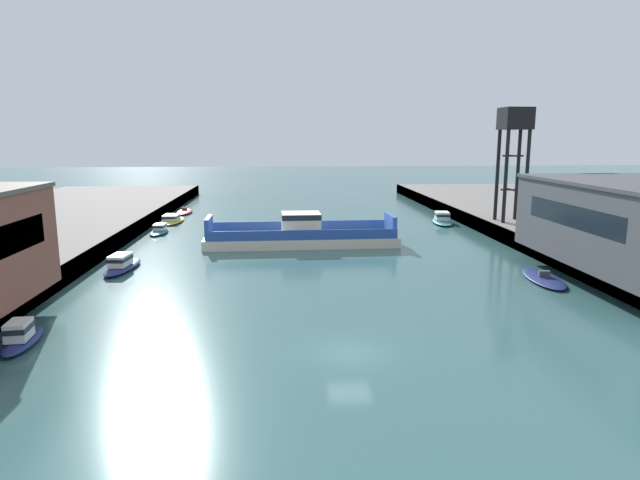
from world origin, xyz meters
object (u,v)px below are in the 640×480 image
(chain_ferry, at_px, (301,235))
(crane_tower, at_px, (515,132))
(moored_boat_near_left, at_px, (544,278))
(moored_boat_near_right, at_px, (122,264))
(moored_boat_mid_right, at_px, (185,212))
(moored_boat_far_right, at_px, (21,336))
(moored_boat_upstream_a, at_px, (172,219))
(moored_boat_far_left, at_px, (159,230))
(moored_boat_mid_left, at_px, (442,219))

(chain_ferry, relative_size, crane_tower, 1.58)
(moored_boat_near_left, bearing_deg, moored_boat_near_right, 170.43)
(chain_ferry, height_order, moored_boat_near_right, chain_ferry)
(crane_tower, bearing_deg, moored_boat_mid_right, 152.21)
(moored_boat_far_right, height_order, moored_boat_upstream_a, moored_boat_far_right)
(chain_ferry, xyz_separation_m, crane_tower, (26.24, 4.11, 11.67))
(moored_boat_mid_right, relative_size, moored_boat_far_right, 1.38)
(chain_ferry, height_order, moored_boat_near_left, chain_ferry)
(chain_ferry, relative_size, moored_boat_near_right, 2.98)
(moored_boat_mid_right, xyz_separation_m, moored_boat_upstream_a, (-0.08, -9.88, 0.20))
(chain_ferry, height_order, moored_boat_mid_right, chain_ferry)
(moored_boat_far_right, distance_m, crane_tower, 56.87)
(moored_boat_mid_right, bearing_deg, moored_boat_near_left, -49.71)
(moored_boat_upstream_a, bearing_deg, moored_boat_far_right, -89.56)
(moored_boat_near_right, height_order, moored_boat_upstream_a, moored_boat_near_right)
(chain_ferry, distance_m, moored_boat_far_left, 19.86)
(moored_boat_near_left, bearing_deg, moored_boat_mid_right, 130.29)
(moored_boat_near_left, xyz_separation_m, moored_boat_upstream_a, (-38.28, 35.18, 0.25))
(moored_boat_near_left, relative_size, moored_boat_far_left, 1.29)
(moored_boat_near_left, bearing_deg, chain_ferry, 138.91)
(moored_boat_far_left, bearing_deg, moored_boat_near_right, -87.49)
(moored_boat_near_left, distance_m, moored_boat_far_right, 39.85)
(chain_ferry, xyz_separation_m, moored_boat_near_left, (20.27, -17.67, -0.90))
(moored_boat_near_left, height_order, crane_tower, crane_tower)
(crane_tower, bearing_deg, moored_boat_mid_left, 118.20)
(moored_boat_mid_left, height_order, moored_boat_mid_right, moored_boat_mid_left)
(crane_tower, bearing_deg, moored_boat_far_left, 174.18)
(moored_boat_near_left, xyz_separation_m, moored_boat_far_left, (-38.15, 26.28, 0.23))
(chain_ferry, xyz_separation_m, moored_boat_upstream_a, (-18.01, 17.51, -0.66))
(moored_boat_far_left, bearing_deg, moored_boat_far_right, -89.64)
(moored_boat_far_left, relative_size, crane_tower, 0.43)
(moored_boat_mid_left, distance_m, moored_boat_upstream_a, 38.94)
(chain_ferry, distance_m, moored_boat_upstream_a, 25.13)
(moored_boat_mid_left, height_order, moored_boat_upstream_a, moored_boat_mid_left)
(moored_boat_far_left, distance_m, moored_boat_upstream_a, 8.90)
(moored_boat_near_right, distance_m, moored_boat_mid_right, 38.78)
(moored_boat_near_right, xyz_separation_m, moored_boat_mid_right, (-0.92, 38.77, -0.34))
(moored_boat_mid_right, height_order, crane_tower, crane_tower)
(moored_boat_upstream_a, bearing_deg, crane_tower, -16.85)
(moored_boat_far_left, xyz_separation_m, crane_tower, (44.13, -4.50, 12.34))
(moored_boat_far_left, bearing_deg, moored_boat_mid_right, 90.12)
(moored_boat_mid_left, relative_size, moored_boat_mid_right, 1.10)
(moored_boat_near_right, relative_size, moored_boat_far_right, 1.43)
(moored_boat_near_left, relative_size, moored_boat_mid_right, 1.07)
(moored_boat_near_left, height_order, moored_boat_mid_left, moored_boat_mid_left)
(moored_boat_far_left, bearing_deg, moored_boat_upstream_a, 90.78)
(moored_boat_near_right, height_order, moored_boat_mid_right, moored_boat_near_right)
(moored_boat_near_right, bearing_deg, moored_boat_mid_left, 34.17)
(moored_boat_near_right, xyz_separation_m, moored_boat_upstream_a, (-1.00, 28.89, -0.14))
(moored_boat_far_right, relative_size, moored_boat_upstream_a, 0.62)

